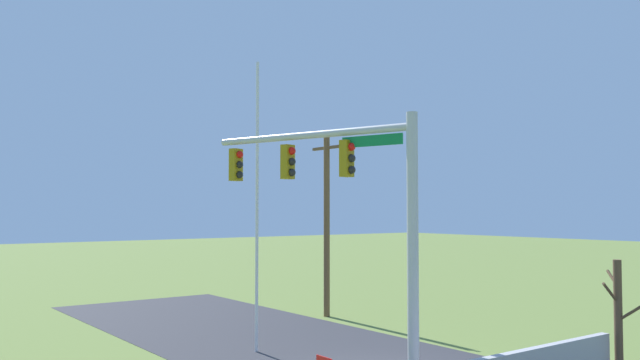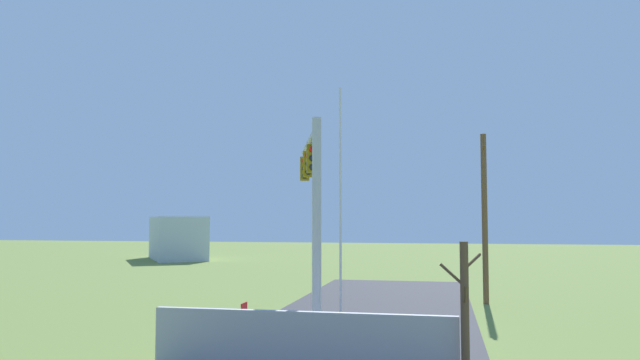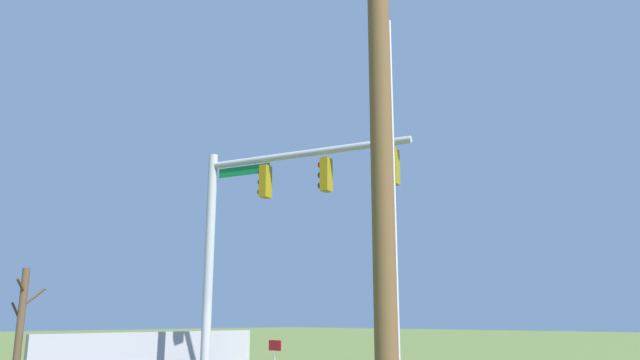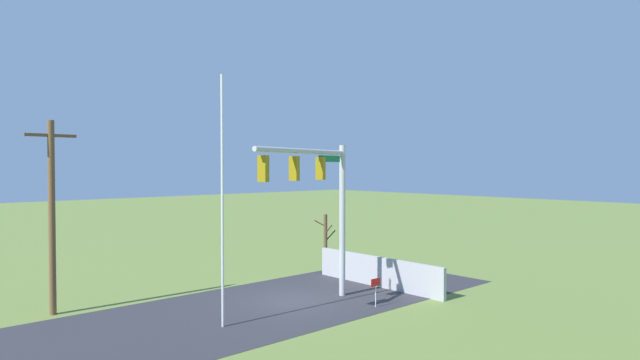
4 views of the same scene
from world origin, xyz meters
The scene contains 6 objects.
retaining_fence centered at (4.84, -0.76, 0.74)m, with size 0.20×7.85×1.47m, color #A8A8AD.
signal_mast centered at (0.46, -1.43, 4.88)m, with size 6.33×2.08×6.88m.
flagpole centered at (-4.31, -1.29, 4.63)m, with size 0.10×0.10×9.27m, color silver.
utility_pole centered at (-8.46, 4.68, 4.03)m, with size 1.90×0.26×7.74m.
bare_tree centered at (5.11, 3.28, 1.70)m, with size 1.27×1.02×3.27m.
open_sign centered at (1.87, -3.28, 0.91)m, with size 0.56×0.04×1.22m.
Camera 3 is at (-12.46, 10.02, 1.91)m, focal length 33.48 mm.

